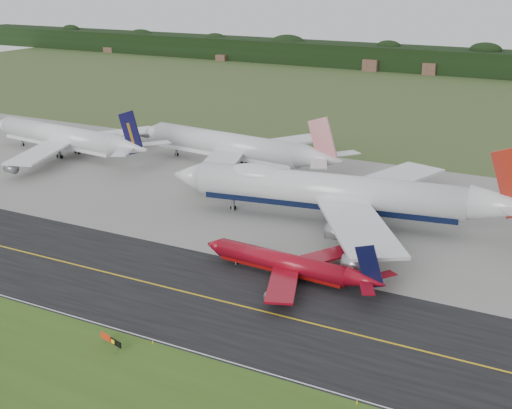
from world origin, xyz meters
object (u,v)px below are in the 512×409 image
at_px(jet_red_737, 291,265).
at_px(jet_star_tail, 236,147).
at_px(taxiway_sign, 111,340).
at_px(jet_navy_gold, 67,138).
at_px(jet_ba_747, 342,193).

relative_size(jet_red_737, jet_star_tail, 0.54).
bearing_deg(taxiway_sign, jet_navy_gold, 135.56).
xyz_separation_m(jet_red_737, jet_navy_gold, (-92.73, 45.70, 2.64)).
height_order(jet_red_737, jet_navy_gold, jet_navy_gold).
bearing_deg(jet_navy_gold, jet_star_tail, 14.08).
relative_size(jet_navy_gold, taxiway_sign, 13.41).
height_order(jet_ba_747, jet_star_tail, jet_ba_747).
relative_size(jet_star_tail, taxiway_sign, 13.98).
bearing_deg(taxiway_sign, jet_star_tail, 109.47).
distance_m(jet_star_tail, taxiway_sign, 96.70).
xyz_separation_m(jet_star_tail, taxiway_sign, (32.19, -91.07, -4.56)).
bearing_deg(jet_navy_gold, taxiway_sign, -44.44).
distance_m(jet_ba_747, taxiway_sign, 64.50).
distance_m(jet_navy_gold, taxiway_sign, 112.83).
relative_size(jet_ba_747, jet_star_tail, 1.22).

